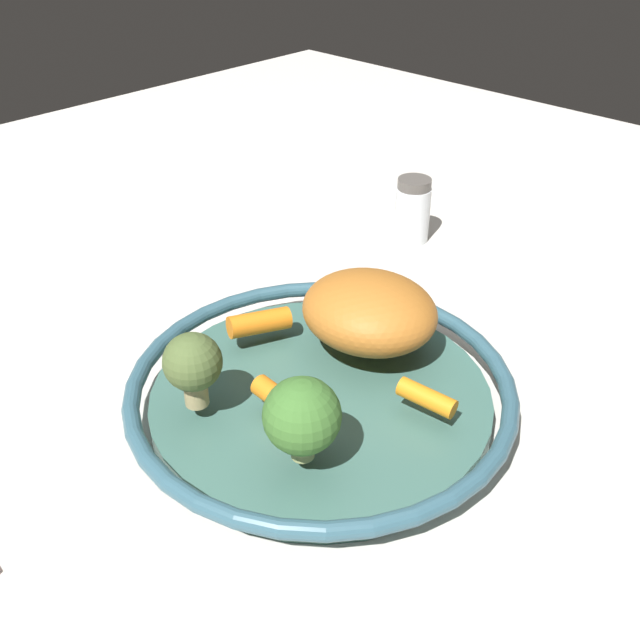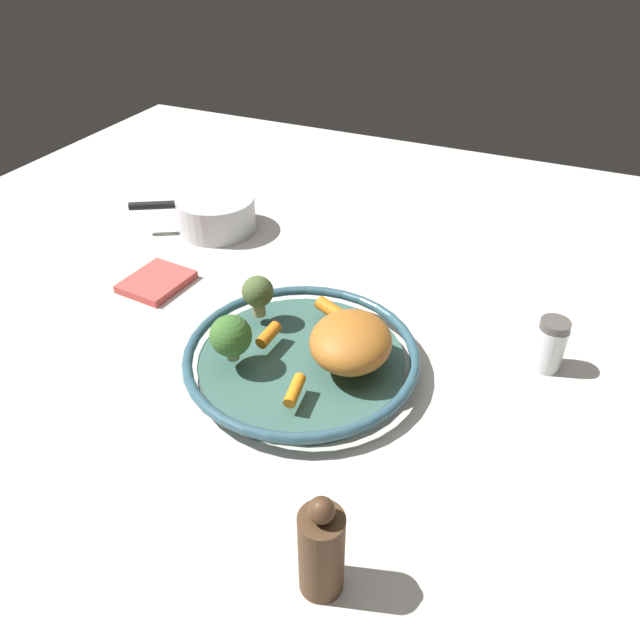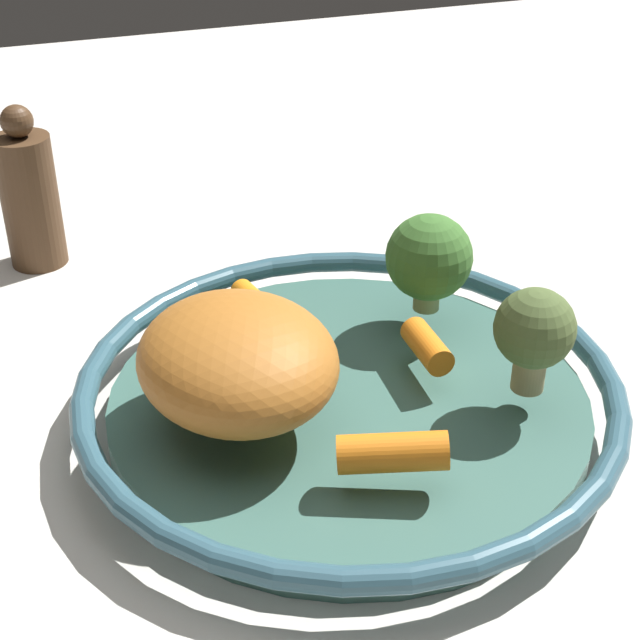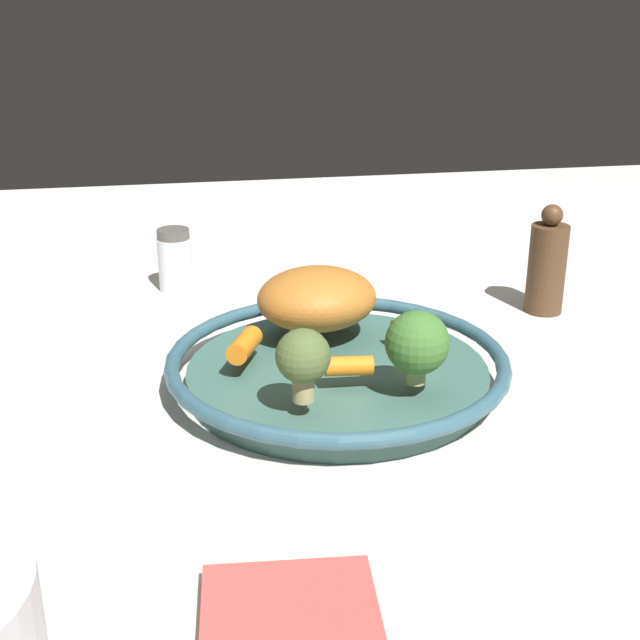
# 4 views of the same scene
# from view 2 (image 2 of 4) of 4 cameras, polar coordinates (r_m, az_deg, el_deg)

# --- Properties ---
(ground_plane) EXTENTS (1.92, 1.92, 0.00)m
(ground_plane) POSITION_cam_2_polar(r_m,az_deg,el_deg) (0.87, -1.75, -4.68)
(ground_plane) COLOR beige
(serving_bowl) EXTENTS (0.34, 0.34, 0.04)m
(serving_bowl) POSITION_cam_2_polar(r_m,az_deg,el_deg) (0.86, -1.78, -3.69)
(serving_bowl) COLOR #3D665B
(serving_bowl) RESTS_ON ground_plane
(roast_chicken_piece) EXTENTS (0.14, 0.13, 0.06)m
(roast_chicken_piece) POSITION_cam_2_polar(r_m,az_deg,el_deg) (0.81, 2.96, -2.07)
(roast_chicken_piece) COLOR #B36A26
(roast_chicken_piece) RESTS_ON serving_bowl
(baby_carrot_near_rim) EXTENTS (0.05, 0.02, 0.02)m
(baby_carrot_near_rim) POSITION_cam_2_polar(r_m,az_deg,el_deg) (0.86, -5.07, -1.57)
(baby_carrot_near_rim) COLOR orange
(baby_carrot_near_rim) RESTS_ON serving_bowl
(baby_carrot_right) EXTENTS (0.04, 0.06, 0.03)m
(baby_carrot_right) POSITION_cam_2_polar(r_m,az_deg,el_deg) (0.90, 1.26, 0.86)
(baby_carrot_right) COLOR orange
(baby_carrot_right) RESTS_ON serving_bowl
(baby_carrot_left) EXTENTS (0.05, 0.02, 0.02)m
(baby_carrot_left) POSITION_cam_2_polar(r_m,az_deg,el_deg) (0.77, -2.44, -6.74)
(baby_carrot_left) COLOR orange
(baby_carrot_left) RESTS_ON serving_bowl
(broccoli_floret_mid) EXTENTS (0.06, 0.06, 0.07)m
(broccoli_floret_mid) POSITION_cam_2_polar(r_m,az_deg,el_deg) (0.81, -8.55, -1.54)
(broccoli_floret_mid) COLOR tan
(broccoli_floret_mid) RESTS_ON serving_bowl
(broccoli_floret_edge) EXTENTS (0.05, 0.05, 0.07)m
(broccoli_floret_edge) POSITION_cam_2_polar(r_m,az_deg,el_deg) (0.89, -5.98, 2.61)
(broccoli_floret_edge) COLOR tan
(broccoli_floret_edge) RESTS_ON serving_bowl
(salt_shaker) EXTENTS (0.04, 0.04, 0.08)m
(salt_shaker) POSITION_cam_2_polar(r_m,az_deg,el_deg) (0.91, 21.13, -2.23)
(salt_shaker) COLOR silver
(salt_shaker) RESTS_ON ground_plane
(pepper_mill) EXTENTS (0.05, 0.05, 0.13)m
(pepper_mill) POSITION_cam_2_polar(r_m,az_deg,el_deg) (0.61, 0.13, -21.19)
(pepper_mill) COLOR #4C331E
(pepper_mill) RESTS_ON ground_plane
(saucepan) EXTENTS (0.17, 0.23, 0.07)m
(saucepan) POSITION_cam_2_polar(r_m,az_deg,el_deg) (1.23, -9.97, 9.99)
(saucepan) COLOR silver
(saucepan) RESTS_ON ground_plane
(dish_towel) EXTENTS (0.12, 0.10, 0.01)m
(dish_towel) POSITION_cam_2_polar(r_m,az_deg,el_deg) (1.08, -15.38, 3.55)
(dish_towel) COLOR #D14C47
(dish_towel) RESTS_ON ground_plane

